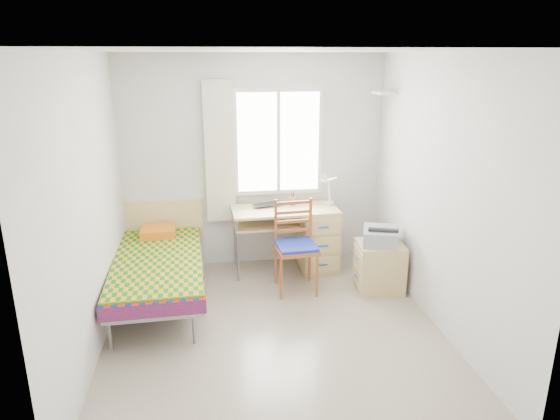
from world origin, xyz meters
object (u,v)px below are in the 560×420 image
Objects in this scene: desk at (312,236)px; cabinet at (379,266)px; bed at (159,263)px; chair at (296,241)px; printer at (380,236)px.

desk is 0.95m from cabinet.
chair reaches higher than bed.
desk is (1.81, 0.56, 0.01)m from bed.
chair is 1.86× the size of cabinet.
printer is at bearing -49.72° from desk.
cabinet is at bearing -15.07° from chair.
cabinet is 1.09× the size of printer.
chair is at bearing -0.38° from bed.
desk is at bearing 136.47° from cabinet.
desk is at bearing 15.50° from bed.
cabinet is at bearing -33.33° from printer.
desk is 0.62m from chair.
cabinet is at bearing -49.77° from desk.
cabinet is 0.37m from printer.
chair is 0.99m from cabinet.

